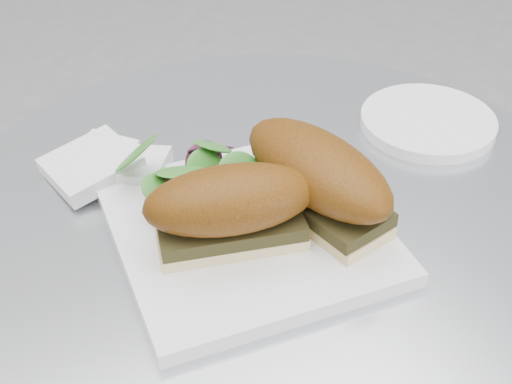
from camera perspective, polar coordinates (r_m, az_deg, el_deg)
table at (r=0.89m, az=1.17°, el=-13.97°), size 0.70×0.70×0.73m
plate at (r=0.69m, az=-0.67°, el=-3.07°), size 0.27×0.27×0.02m
sandwich_left at (r=0.63m, az=-2.06°, el=-1.23°), size 0.17×0.11×0.08m
sandwich_right at (r=0.67m, az=4.89°, el=1.32°), size 0.11×0.19×0.08m
salad at (r=0.71m, az=-5.37°, el=1.77°), size 0.11×0.11×0.05m
napkin at (r=0.77m, az=-11.35°, el=1.67°), size 0.13×0.13×0.02m
saucer at (r=0.87m, az=13.59°, el=5.49°), size 0.16×0.16×0.01m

